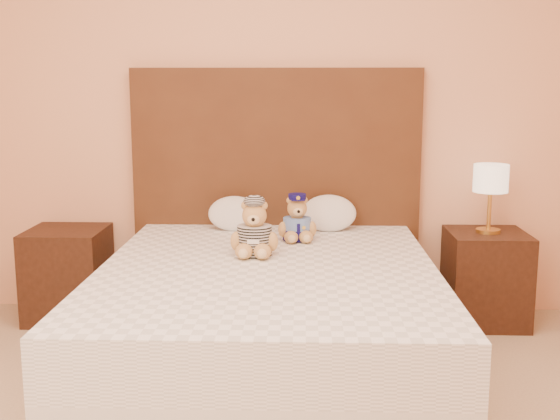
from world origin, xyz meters
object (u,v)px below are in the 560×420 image
at_px(lamp, 491,182).
at_px(teddy_police, 297,218).
at_px(nightstand_right, 486,278).
at_px(pillow_right, 329,211).
at_px(bed, 268,321).
at_px(pillow_left, 234,212).
at_px(teddy_prisoner, 254,228).
at_px(nightstand_left, 68,274).

xyz_separation_m(lamp, teddy_police, (-1.12, -0.25, -0.17)).
bearing_deg(nightstand_right, pillow_right, 178.15).
bearing_deg(lamp, teddy_police, -167.38).
height_order(bed, lamp, lamp).
bearing_deg(pillow_left, teddy_prisoner, -75.21).
bearing_deg(pillow_left, nightstand_right, -1.15).
height_order(nightstand_left, pillow_left, pillow_left).
bearing_deg(pillow_right, pillow_left, 180.00).
relative_size(lamp, pillow_right, 1.24).
bearing_deg(nightstand_left, pillow_left, 1.71).
relative_size(lamp, teddy_police, 1.55).
height_order(nightstand_left, teddy_police, teddy_police).
distance_m(lamp, teddy_prisoner, 1.46).
xyz_separation_m(nightstand_left, pillow_left, (1.01, 0.03, 0.38)).
relative_size(teddy_police, teddy_prisoner, 0.91).
relative_size(nightstand_right, lamp, 1.38).
height_order(nightstand_right, teddy_prisoner, teddy_prisoner).
distance_m(nightstand_right, lamp, 0.57).
distance_m(teddy_prisoner, pillow_right, 0.74).
distance_m(nightstand_right, teddy_police, 1.21).
height_order(nightstand_right, pillow_right, pillow_right).
height_order(nightstand_left, nightstand_right, same).
xyz_separation_m(lamp, teddy_prisoner, (-1.33, -0.60, -0.16)).
xyz_separation_m(nightstand_right, lamp, (-0.00, 0.00, 0.57)).
bearing_deg(nightstand_right, bed, -147.38).
bearing_deg(nightstand_left, teddy_police, -10.24).
xyz_separation_m(bed, pillow_right, (0.32, 0.83, 0.39)).
relative_size(nightstand_left, teddy_police, 2.13).
bearing_deg(bed, pillow_left, 106.33).
distance_m(bed, teddy_prisoner, 0.47).
distance_m(nightstand_right, pillow_right, 1.01).
distance_m(teddy_prisoner, pillow_left, 0.65).
relative_size(nightstand_left, pillow_left, 1.80).
relative_size(nightstand_right, teddy_prisoner, 1.93).
height_order(teddy_police, teddy_prisoner, teddy_prisoner).
bearing_deg(pillow_left, bed, -73.67).
bearing_deg(pillow_right, bed, -111.07).
relative_size(nightstand_right, pillow_left, 1.80).
bearing_deg(pillow_right, lamp, -1.85).
bearing_deg(teddy_police, teddy_prisoner, -128.80).
distance_m(bed, teddy_police, 0.70).
bearing_deg(bed, pillow_right, 68.93).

